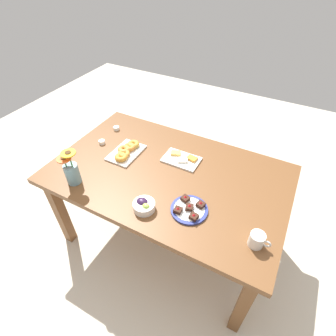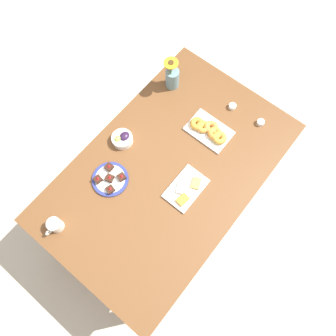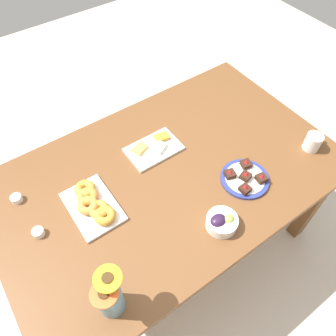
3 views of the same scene
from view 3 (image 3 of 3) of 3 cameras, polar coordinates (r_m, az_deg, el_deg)
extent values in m
plane|color=beige|center=(2.16, 0.00, -12.63)|extent=(6.00, 6.00, 0.00)
cube|color=brown|center=(1.54, 0.00, -1.35)|extent=(1.60, 1.00, 0.04)
cube|color=brown|center=(2.06, 23.87, -5.69)|extent=(0.07, 0.07, 0.70)
cube|color=brown|center=(2.00, -24.88, -9.13)|extent=(0.07, 0.07, 0.70)
cube|color=brown|center=(2.34, 8.60, 8.37)|extent=(0.07, 0.07, 0.70)
cylinder|color=white|center=(1.74, 23.91, 4.16)|extent=(0.08, 0.08, 0.09)
cylinder|color=brown|center=(1.71, 24.30, 4.97)|extent=(0.07, 0.07, 0.00)
torus|color=white|center=(1.77, 24.92, 4.84)|extent=(0.05, 0.01, 0.05)
cylinder|color=white|center=(1.38, 9.34, -9.31)|extent=(0.13, 0.13, 0.05)
ellipsoid|color=#2D1938|center=(1.36, 8.74, -9.08)|extent=(0.07, 0.06, 0.04)
ellipsoid|color=#9EC14C|center=(1.36, 10.56, -8.73)|extent=(0.05, 0.04, 0.04)
cube|color=white|center=(1.61, -2.52, 3.32)|extent=(0.26, 0.17, 0.01)
cube|color=#EFB74C|center=(1.59, -4.93, 3.41)|extent=(0.08, 0.07, 0.02)
cube|color=white|center=(1.59, -1.54, 3.56)|extent=(0.08, 0.08, 0.02)
cube|color=orange|center=(1.64, -1.07, 5.41)|extent=(0.08, 0.06, 0.02)
cube|color=white|center=(1.45, -12.99, -6.57)|extent=(0.19, 0.28, 0.01)
torus|color=gold|center=(1.39, -10.93, -8.15)|extent=(0.12, 0.12, 0.04)
torus|color=gold|center=(1.41, -11.96, -7.06)|extent=(0.10, 0.10, 0.03)
torus|color=#D2893D|center=(1.43, -13.74, -6.36)|extent=(0.13, 0.13, 0.04)
torus|color=orange|center=(1.46, -13.79, -4.81)|extent=(0.11, 0.11, 0.04)
torus|color=gold|center=(1.48, -14.28, -3.55)|extent=(0.12, 0.12, 0.04)
cylinder|color=white|center=(1.57, -24.89, -4.85)|extent=(0.05, 0.05, 0.03)
cylinder|color=#C68923|center=(1.57, -25.01, -4.65)|extent=(0.04, 0.04, 0.01)
cylinder|color=white|center=(1.45, -21.66, -10.39)|extent=(0.05, 0.05, 0.03)
cylinder|color=maroon|center=(1.44, -21.78, -10.20)|extent=(0.04, 0.04, 0.01)
cylinder|color=navy|center=(1.54, 13.21, -1.85)|extent=(0.22, 0.22, 0.01)
cylinder|color=white|center=(1.54, 13.22, -1.81)|extent=(0.18, 0.18, 0.01)
cube|color=#381E14|center=(1.51, 10.72, -1.04)|extent=(0.06, 0.06, 0.02)
cone|color=red|center=(1.50, 10.83, -0.61)|extent=(0.02, 0.02, 0.01)
cube|color=#381E14|center=(1.56, 13.43, 0.67)|extent=(0.05, 0.05, 0.02)
cone|color=red|center=(1.55, 13.56, 1.11)|extent=(0.02, 0.02, 0.01)
cube|color=#381E14|center=(1.48, 13.27, -3.58)|extent=(0.05, 0.05, 0.02)
cone|color=red|center=(1.46, 13.41, -3.17)|extent=(0.02, 0.02, 0.01)
cube|color=#381E14|center=(1.53, 15.95, -1.74)|extent=(0.05, 0.05, 0.02)
cone|color=red|center=(1.52, 16.11, -1.32)|extent=(0.02, 0.02, 0.01)
cube|color=#381E14|center=(1.52, 13.35, -1.39)|extent=(0.05, 0.05, 0.02)
cone|color=red|center=(1.51, 13.48, -0.97)|extent=(0.02, 0.02, 0.01)
cylinder|color=#6B939E|center=(1.21, -10.02, -21.66)|extent=(0.09, 0.09, 0.14)
cylinder|color=#3D702D|center=(1.10, -10.05, -19.32)|extent=(0.01, 0.01, 0.10)
cylinder|color=yellow|center=(1.05, -10.48, -18.39)|extent=(0.09, 0.09, 0.01)
cylinder|color=#472D14|center=(1.05, -10.53, -18.29)|extent=(0.04, 0.04, 0.01)
cylinder|color=#3D702D|center=(1.11, -10.80, -21.22)|extent=(0.01, 0.01, 0.06)
cylinder|color=orange|center=(1.08, -11.09, -20.71)|extent=(0.09, 0.09, 0.01)
cylinder|color=#472D14|center=(1.08, -11.14, -20.62)|extent=(0.04, 0.04, 0.01)
camera|label=1|loc=(1.21, 80.44, 11.63)|focal=28.00mm
camera|label=2|loc=(1.71, 23.36, 73.84)|focal=35.00mm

